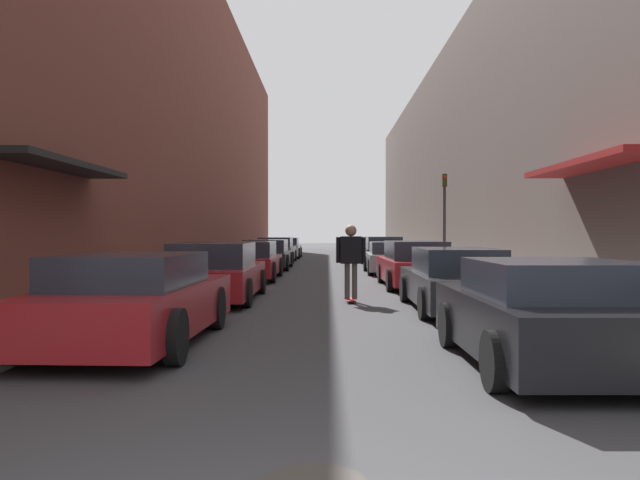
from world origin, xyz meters
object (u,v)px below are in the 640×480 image
object	(u,v)px
parked_car_left_5	(285,248)
parked_car_right_3	(392,258)
parked_car_right_2	(415,265)
parked_car_right_4	(383,252)
parked_car_right_0	(548,315)
skateboarder	(351,255)
parked_car_left_3	(266,255)
parked_car_left_0	(135,300)
parked_car_left_2	(250,261)
parked_car_right_1	(455,281)
parked_car_left_4	(276,250)
traffic_light	(444,212)
parked_car_left_1	(215,273)

from	to	relation	value
parked_car_left_5	parked_car_right_3	world-z (taller)	parked_car_left_5
parked_car_right_2	parked_car_right_4	bearing A→B (deg)	89.48
parked_car_right_0	skateboarder	bearing A→B (deg)	107.22
parked_car_left_3	skateboarder	xyz separation A→B (m)	(3.15, -12.45, 0.47)
parked_car_right_4	skateboarder	distance (m)	15.36
parked_car_left_0	skateboarder	size ratio (longest dim) A/B	2.61
parked_car_left_2	parked_car_left_3	xyz separation A→B (m)	(-0.03, 5.80, -0.01)
parked_car_left_2	parked_car_right_1	bearing A→B (deg)	-57.31
parked_car_left_3	parked_car_left_4	bearing A→B (deg)	90.81
parked_car_left_0	traffic_light	world-z (taller)	traffic_light
parked_car_left_5	traffic_light	world-z (taller)	traffic_light
parked_car_right_1	traffic_light	distance (m)	9.68
parked_car_left_3	parked_car_right_1	xyz separation A→B (m)	(5.22, -13.89, -0.00)
parked_car_left_0	parked_car_right_3	bearing A→B (deg)	70.93
parked_car_left_2	parked_car_right_2	distance (m)	5.82
parked_car_left_5	parked_car_right_1	world-z (taller)	parked_car_right_1
parked_car_left_1	parked_car_right_4	bearing A→B (deg)	70.42
parked_car_right_2	parked_car_left_1	bearing A→B (deg)	-145.96
parked_car_left_2	parked_car_right_2	size ratio (longest dim) A/B	1.02
parked_car_left_4	parked_car_right_0	size ratio (longest dim) A/B	1.10
parked_car_left_5	parked_car_right_3	distance (m)	14.64
parked_car_right_0	traffic_light	size ratio (longest dim) A/B	1.11
parked_car_left_1	parked_car_right_1	bearing A→B (deg)	-18.98
parked_car_left_3	parked_car_left_4	xyz separation A→B (m)	(-0.08, 5.99, 0.01)
parked_car_left_1	parked_car_right_1	world-z (taller)	parked_car_left_1
skateboarder	parked_car_left_5	bearing A→B (deg)	97.59
parked_car_left_0	parked_car_left_3	bearing A→B (deg)	89.59
parked_car_left_2	parked_car_right_3	size ratio (longest dim) A/B	1.12
parked_car_left_0	parked_car_right_0	xyz separation A→B (m)	(5.38, -1.37, -0.02)
parked_car_left_1	parked_car_left_2	xyz separation A→B (m)	(0.06, 6.28, -0.03)
traffic_light	parked_car_left_0	bearing A→B (deg)	-117.32
parked_car_left_1	parked_car_right_3	distance (m)	10.72
parked_car_right_4	parked_car_left_4	bearing A→B (deg)	148.78
parked_car_left_3	parked_car_left_4	distance (m)	6.00
parked_car_left_4	parked_car_right_1	xyz separation A→B (m)	(5.31, -19.88, -0.01)
parked_car_left_1	parked_car_left_4	bearing A→B (deg)	90.18
parked_car_left_5	skateboarder	distance (m)	23.72
parked_car_left_2	parked_car_right_2	bearing A→B (deg)	-28.59
parked_car_right_4	parked_car_right_3	bearing A→B (deg)	-91.42
parked_car_right_1	parked_car_right_4	bearing A→B (deg)	89.91
parked_car_left_1	parked_car_right_4	distance (m)	15.75
parked_car_left_3	parked_car_right_2	world-z (taller)	parked_car_right_2
parked_car_right_3	parked_car_right_4	bearing A→B (deg)	88.58
parked_car_right_0	parked_car_right_3	bearing A→B (deg)	90.46
parked_car_right_0	parked_car_right_3	xyz separation A→B (m)	(-0.13, 16.54, -0.03)
parked_car_right_2	parked_car_left_5	bearing A→B (deg)	104.64
parked_car_right_2	parked_car_left_3	bearing A→B (deg)	120.95
parked_car_right_4	traffic_light	size ratio (longest dim) A/B	1.21
parked_car_left_4	parked_car_left_5	xyz separation A→B (m)	(0.10, 5.05, -0.02)
parked_car_left_0	parked_car_left_2	size ratio (longest dim) A/B	0.98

